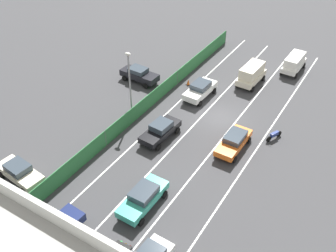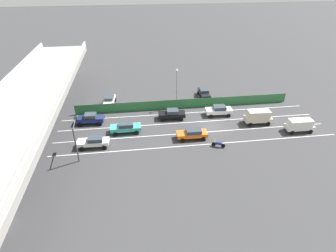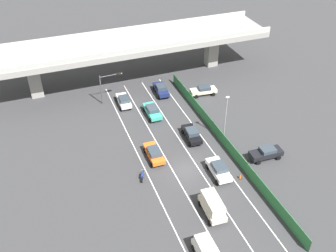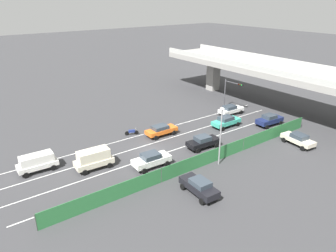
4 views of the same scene
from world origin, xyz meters
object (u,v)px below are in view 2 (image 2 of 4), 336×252
Objects in this scene: car_van_cream at (258,116)px; parked_sedan_cream at (109,100)px; car_taxi_orange at (192,133)px; motorcycle at (218,144)px; street_lamp at (177,85)px; car_hatchback_white at (94,141)px; car_sedan_white at (219,110)px; parked_sedan_dark at (204,93)px; traffic_cone at (223,107)px; car_sedan_black at (172,114)px; car_van_white at (300,125)px; car_sedan_navy at (90,118)px; car_taxi_teal at (126,127)px; traffic_light at (76,132)px.

car_van_cream reaches higher than parked_sedan_cream.
car_van_cream is 11.85m from car_taxi_orange.
motorcycle is 14.46m from street_lamp.
car_hatchback_white reaches higher than motorcycle.
car_sedan_white is 1.00× the size of parked_sedan_dark.
street_lamp reaches higher than traffic_cone.
car_sedan_black is at bearing 18.38° from car_taxi_orange.
car_van_white is 13.82m from motorcycle.
car_taxi_teal is at bearing -121.40° from car_sedan_navy.
car_hatchback_white reaches higher than traffic_cone.
parked_sedan_cream is 15.85m from traffic_light.
car_van_white is at bearing -121.99° from street_lamp.
traffic_cone is at bearing -84.28° from car_sedan_navy.
street_lamp is at bearing 16.27° from motorcycle.
car_taxi_orange is 11.29m from street_lamp.
car_hatchback_white is 2.44× the size of motorcycle.
car_hatchback_white is at bearing 118.81° from car_sedan_black.
traffic_light is at bearing 129.85° from street_lamp.
parked_sedan_cream reaches higher than motorcycle.
car_van_white reaches higher than car_taxi_orange.
car_taxi_teal is 1.04× the size of car_hatchback_white.
motorcycle is at bearing 159.56° from traffic_cone.
car_van_white is 16.81m from car_taxi_orange.
car_van_cream is 6.40× the size of traffic_cone.
traffic_cone is at bearing -102.05° from parked_sedan_cream.
traffic_light is (-8.47, 13.89, 2.77)m from car_sedan_black.
traffic_light is at bearing 93.28° from car_van_white.
car_van_cream reaches higher than car_sedan_white.
traffic_light reaches higher than parked_sedan_dark.
car_van_cream is 10.02m from motorcycle.
car_hatchback_white is at bearing -44.42° from traffic_light.
parked_sedan_dark is at bearing -61.36° from street_lamp.
car_sedan_black is at bearing 104.31° from traffic_cone.
car_taxi_teal is 14.20m from motorcycle.
street_lamp is (13.39, 3.91, 3.81)m from motorcycle.
car_sedan_white is at bearing -16.74° from motorcycle.
motorcycle is 0.40× the size of parked_sedan_cream.
car_sedan_black is 1.01× the size of parked_sedan_dark.
car_hatchback_white is 3.76m from traffic_light.
car_taxi_orange is at bearing 159.39° from parked_sedan_dark.
car_taxi_teal is at bearing -50.66° from traffic_light.
car_taxi_teal reaches higher than car_taxi_orange.
car_sedan_black is (-0.16, -13.36, -0.03)m from car_sedan_navy.
traffic_light is at bearing 111.42° from car_sedan_white.
car_van_white is 0.85× the size of traffic_light.
parked_sedan_dark is 0.99× the size of parked_sedan_cream.
car_van_cream is at bearing -150.57° from parked_sedan_dark.
car_taxi_orange is 16.39m from traffic_light.
car_sedan_navy is 1.04× the size of car_van_white.
car_sedan_navy is 6.71m from car_taxi_teal.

